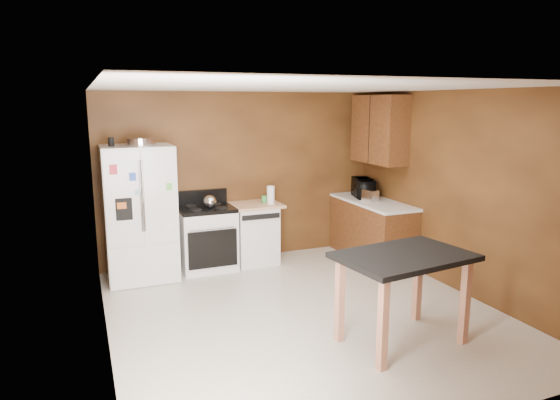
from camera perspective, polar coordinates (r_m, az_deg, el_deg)
floor at (r=5.81m, az=2.75°, el=-12.74°), size 4.50×4.50×0.00m
ceiling at (r=5.31m, az=3.00°, el=12.74°), size 4.50×4.50×0.00m
wall_back at (r=7.49m, az=-4.37°, el=2.66°), size 4.20×0.00×4.20m
wall_front at (r=3.58m, az=18.28°, el=-7.35°), size 4.20×0.00×4.20m
wall_left at (r=4.94m, az=-19.83°, el=-2.39°), size 0.00×4.50×4.50m
wall_right at (r=6.57m, az=19.73°, el=0.84°), size 0.00×4.50×4.50m
roasting_pan at (r=6.74m, az=-15.64°, el=6.45°), size 0.38×0.38×0.10m
pen_cup at (r=6.67m, az=-18.74°, el=6.31°), size 0.08×0.08×0.11m
kettle at (r=6.98m, az=-8.02°, el=-0.19°), size 0.18×0.18×0.18m
paper_towel at (r=7.26m, az=-1.07°, el=0.59°), size 0.14×0.14×0.26m
green_canister at (r=7.38m, az=-1.77°, el=0.13°), size 0.10×0.10×0.10m
toaster at (r=7.53m, az=10.25°, el=0.51°), size 0.19×0.26×0.17m
microwave at (r=7.81m, az=9.49°, el=1.29°), size 0.44×0.55×0.27m
refrigerator at (r=6.87m, az=-15.74°, el=-1.47°), size 0.90×0.80×1.80m
gas_range at (r=7.18m, az=-8.36°, el=-4.23°), size 0.76×0.68×1.10m
dishwasher at (r=7.40m, az=-2.97°, el=-3.74°), size 0.78×0.63×0.89m
right_cabinets at (r=7.64m, az=10.73°, el=0.05°), size 0.63×1.58×2.45m
island at (r=5.02m, az=13.97°, el=-7.50°), size 1.36×1.00×0.91m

